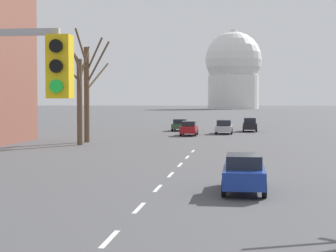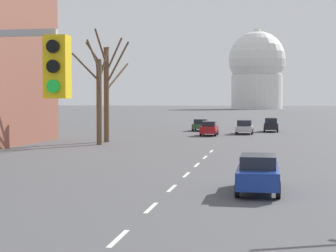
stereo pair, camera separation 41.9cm
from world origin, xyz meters
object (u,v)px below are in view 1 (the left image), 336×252
sedan_mid_centre (244,172)px  sedan_far_left (180,125)px  sedan_near_left (224,127)px  sedan_near_right (250,125)px  sedan_far_right (189,128)px

sedan_mid_centre → sedan_far_left: sedan_mid_centre is taller
sedan_near_left → sedan_mid_centre: 40.84m
sedan_near_right → sedan_far_right: size_ratio=1.00×
sedan_near_right → sedan_mid_centre: (-0.92, -45.88, -0.02)m
sedan_near_left → sedan_far_left: bearing=134.6°
sedan_near_right → sedan_far_right: bearing=-127.2°
sedan_near_left → sedan_far_right: 5.17m
sedan_near_left → sedan_far_right: (-3.65, -3.65, -0.00)m
sedan_near_left → sedan_near_right: size_ratio=1.04×
sedan_mid_centre → sedan_far_right: bearing=98.8°
sedan_near_right → sedan_near_left: bearing=-120.4°
sedan_far_left → sedan_mid_centre: bearing=-80.6°
sedan_mid_centre → sedan_far_left: bearing=99.4°
sedan_far_left → sedan_far_right: 9.57m
sedan_near_right → sedan_far_left: sedan_near_right is taller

